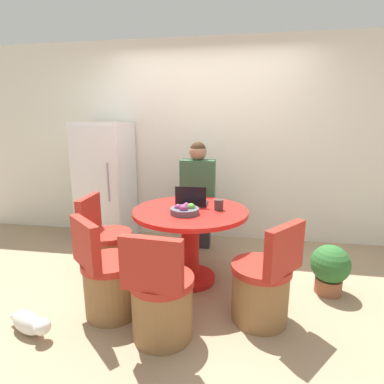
{
  "coord_description": "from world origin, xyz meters",
  "views": [
    {
      "loc": [
        0.41,
        -2.55,
        1.54
      ],
      "look_at": [
        -0.05,
        0.27,
        0.89
      ],
      "focal_mm": 28.0,
      "sensor_mm": 36.0,
      "label": 1
    }
  ],
  "objects_px": {
    "refrigerator": "(106,183)",
    "cat": "(30,323)",
    "chair_near_right_corner": "(262,288)",
    "laptop": "(192,201)",
    "chair_left_side": "(108,250)",
    "fruit_bowl": "(185,210)",
    "potted_plant": "(330,267)",
    "chair_near_camera": "(161,302)",
    "dining_table": "(190,230)",
    "person_seated": "(198,192)",
    "chair_near_left_corner": "(110,282)"
  },
  "relations": [
    {
      "from": "refrigerator",
      "to": "potted_plant",
      "type": "distance_m",
      "value": 2.79
    },
    {
      "from": "chair_near_camera",
      "to": "cat",
      "type": "relative_size",
      "value": 1.95
    },
    {
      "from": "chair_left_side",
      "to": "chair_near_camera",
      "type": "xyz_separation_m",
      "value": [
        0.78,
        -0.8,
        0.0
      ]
    },
    {
      "from": "refrigerator",
      "to": "laptop",
      "type": "bearing_deg",
      "value": -30.54
    },
    {
      "from": "chair_near_right_corner",
      "to": "cat",
      "type": "relative_size",
      "value": 1.95
    },
    {
      "from": "chair_left_side",
      "to": "fruit_bowl",
      "type": "relative_size",
      "value": 3.18
    },
    {
      "from": "chair_near_right_corner",
      "to": "cat",
      "type": "bearing_deg",
      "value": -36.4
    },
    {
      "from": "chair_near_left_corner",
      "to": "potted_plant",
      "type": "distance_m",
      "value": 1.96
    },
    {
      "from": "fruit_bowl",
      "to": "potted_plant",
      "type": "relative_size",
      "value": 0.57
    },
    {
      "from": "chair_left_side",
      "to": "person_seated",
      "type": "xyz_separation_m",
      "value": [
        0.82,
        0.82,
        0.45
      ]
    },
    {
      "from": "chair_left_side",
      "to": "cat",
      "type": "xyz_separation_m",
      "value": [
        -0.2,
        -0.94,
        -0.19
      ]
    },
    {
      "from": "fruit_bowl",
      "to": "person_seated",
      "type": "bearing_deg",
      "value": 90.46
    },
    {
      "from": "chair_near_camera",
      "to": "person_seated",
      "type": "relative_size",
      "value": 0.63
    },
    {
      "from": "chair_near_camera",
      "to": "refrigerator",
      "type": "bearing_deg",
      "value": -50.86
    },
    {
      "from": "chair_left_side",
      "to": "fruit_bowl",
      "type": "height_order",
      "value": "same"
    },
    {
      "from": "laptop",
      "to": "chair_near_left_corner",
      "type": "bearing_deg",
      "value": 55.58
    },
    {
      "from": "chair_near_right_corner",
      "to": "cat",
      "type": "height_order",
      "value": "chair_near_right_corner"
    },
    {
      "from": "chair_near_left_corner",
      "to": "chair_near_camera",
      "type": "bearing_deg",
      "value": -161.74
    },
    {
      "from": "dining_table",
      "to": "cat",
      "type": "height_order",
      "value": "dining_table"
    },
    {
      "from": "chair_near_camera",
      "to": "cat",
      "type": "xyz_separation_m",
      "value": [
        -0.98,
        -0.14,
        -0.19
      ]
    },
    {
      "from": "dining_table",
      "to": "chair_near_left_corner",
      "type": "bearing_deg",
      "value": -131.2
    },
    {
      "from": "chair_left_side",
      "to": "chair_near_left_corner",
      "type": "xyz_separation_m",
      "value": [
        0.29,
        -0.59,
        0.0
      ]
    },
    {
      "from": "potted_plant",
      "to": "chair_near_right_corner",
      "type": "bearing_deg",
      "value": -141.66
    },
    {
      "from": "dining_table",
      "to": "person_seated",
      "type": "xyz_separation_m",
      "value": [
        -0.03,
        0.78,
        0.2
      ]
    },
    {
      "from": "refrigerator",
      "to": "chair_near_left_corner",
      "type": "bearing_deg",
      "value": -65.26
    },
    {
      "from": "chair_left_side",
      "to": "cat",
      "type": "bearing_deg",
      "value": 164.99
    },
    {
      "from": "refrigerator",
      "to": "potted_plant",
      "type": "xyz_separation_m",
      "value": [
        2.58,
        -0.94,
        -0.53
      ]
    },
    {
      "from": "chair_near_right_corner",
      "to": "laptop",
      "type": "distance_m",
      "value": 1.09
    },
    {
      "from": "chair_left_side",
      "to": "person_seated",
      "type": "distance_m",
      "value": 1.25
    },
    {
      "from": "dining_table",
      "to": "person_seated",
      "type": "distance_m",
      "value": 0.8
    },
    {
      "from": "fruit_bowl",
      "to": "potted_plant",
      "type": "height_order",
      "value": "fruit_bowl"
    },
    {
      "from": "chair_near_right_corner",
      "to": "chair_near_left_corner",
      "type": "distance_m",
      "value": 1.23
    },
    {
      "from": "chair_near_camera",
      "to": "fruit_bowl",
      "type": "xyz_separation_m",
      "value": [
        0.04,
        0.7,
        0.49
      ]
    },
    {
      "from": "refrigerator",
      "to": "fruit_bowl",
      "type": "relative_size",
      "value": 5.92
    },
    {
      "from": "refrigerator",
      "to": "chair_near_right_corner",
      "type": "bearing_deg",
      "value": -36.64
    },
    {
      "from": "refrigerator",
      "to": "potted_plant",
      "type": "bearing_deg",
      "value": -19.94
    },
    {
      "from": "cat",
      "to": "potted_plant",
      "type": "xyz_separation_m",
      "value": [
        2.35,
        0.96,
        0.16
      ]
    },
    {
      "from": "chair_left_side",
      "to": "chair_near_left_corner",
      "type": "height_order",
      "value": "same"
    },
    {
      "from": "person_seated",
      "to": "laptop",
      "type": "height_order",
      "value": "person_seated"
    },
    {
      "from": "person_seated",
      "to": "cat",
      "type": "xyz_separation_m",
      "value": [
        -1.01,
        -1.76,
        -0.64
      ]
    },
    {
      "from": "chair_near_left_corner",
      "to": "person_seated",
      "type": "xyz_separation_m",
      "value": [
        0.53,
        1.42,
        0.45
      ]
    },
    {
      "from": "chair_near_right_corner",
      "to": "fruit_bowl",
      "type": "distance_m",
      "value": 0.93
    },
    {
      "from": "chair_near_right_corner",
      "to": "chair_near_camera",
      "type": "height_order",
      "value": "same"
    },
    {
      "from": "refrigerator",
      "to": "cat",
      "type": "distance_m",
      "value": 2.03
    },
    {
      "from": "chair_near_right_corner",
      "to": "cat",
      "type": "xyz_separation_m",
      "value": [
        -1.71,
        -0.45,
        -0.19
      ]
    },
    {
      "from": "refrigerator",
      "to": "potted_plant",
      "type": "relative_size",
      "value": 3.37
    },
    {
      "from": "cat",
      "to": "chair_near_camera",
      "type": "bearing_deg",
      "value": 28.07
    },
    {
      "from": "chair_near_right_corner",
      "to": "chair_left_side",
      "type": "distance_m",
      "value": 1.59
    },
    {
      "from": "dining_table",
      "to": "potted_plant",
      "type": "distance_m",
      "value": 1.33
    },
    {
      "from": "chair_near_right_corner",
      "to": "chair_near_left_corner",
      "type": "height_order",
      "value": "same"
    }
  ]
}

